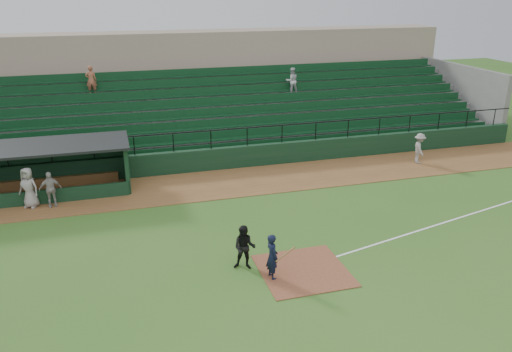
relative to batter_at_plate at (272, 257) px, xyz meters
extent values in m
plane|color=#335D1E|center=(1.19, 1.12, -0.82)|extent=(90.00, 90.00, 0.00)
cube|color=brown|center=(1.19, 9.12, -0.81)|extent=(40.00, 4.00, 0.03)
cube|color=brown|center=(1.19, 0.12, -0.81)|extent=(3.00, 3.00, 0.03)
cube|color=white|center=(9.19, 2.32, -0.82)|extent=(17.49, 4.44, 0.01)
cube|color=black|center=(1.19, 11.32, -0.22)|extent=(36.00, 0.35, 1.20)
cylinder|color=black|center=(1.19, 11.32, 1.38)|extent=(36.00, 0.06, 0.06)
cube|color=slate|center=(1.19, 16.22, 0.98)|extent=(36.00, 9.00, 3.60)
cube|color=#0F391C|center=(1.19, 15.72, 1.43)|extent=(34.56, 8.00, 4.05)
cube|color=slate|center=(19.19, 16.27, 1.28)|extent=(0.35, 9.50, 4.20)
cube|color=gray|center=(1.19, 22.72, 2.38)|extent=(38.00, 3.00, 6.40)
cube|color=slate|center=(1.19, 20.72, 2.88)|extent=(36.00, 2.00, 0.20)
imported|color=silver|center=(6.78, 17.02, 2.74)|extent=(0.84, 0.65, 1.72)
imported|color=#A95B3E|center=(-5.76, 18.02, 3.21)|extent=(0.65, 0.42, 1.77)
cube|color=black|center=(-8.56, 11.52, 0.33)|extent=(8.50, 0.20, 2.30)
cube|color=black|center=(-4.31, 10.22, 0.33)|extent=(0.20, 2.60, 2.30)
cube|color=black|center=(-8.56, 10.22, 1.54)|extent=(8.90, 3.20, 0.12)
cube|color=olive|center=(-8.56, 11.12, -0.57)|extent=(7.65, 0.40, 0.50)
cube|color=black|center=(-8.56, 8.87, -0.47)|extent=(8.50, 0.12, 0.70)
imported|color=black|center=(0.00, 0.00, 0.00)|extent=(0.48, 0.65, 1.64)
cylinder|color=olive|center=(0.40, -0.20, 0.13)|extent=(0.79, 0.34, 0.35)
imported|color=black|center=(-0.74, 0.87, -0.01)|extent=(0.97, 0.87, 1.63)
imported|color=gray|center=(11.58, 9.18, 0.06)|extent=(0.90, 1.22, 1.70)
imported|color=#AAA59F|center=(-7.72, 8.47, 0.03)|extent=(1.01, 0.54, 1.64)
imported|color=#9B9691|center=(-8.62, 8.63, 0.14)|extent=(1.08, 0.95, 1.86)
camera|label=1|loc=(-4.71, -14.35, 8.54)|focal=35.69mm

